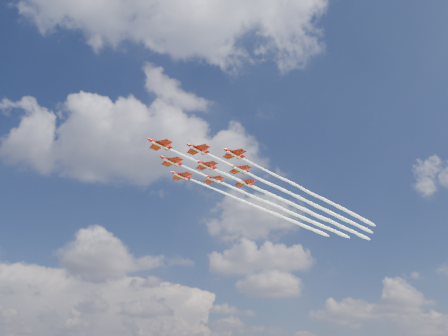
{
  "coord_description": "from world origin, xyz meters",
  "views": [
    {
      "loc": [
        0.44,
        -145.89,
        4.0
      ],
      "look_at": [
        9.59,
        -4.77,
        71.87
      ],
      "focal_mm": 35.0,
      "sensor_mm": 36.0,
      "label": 1
    }
  ],
  "objects": [
    {
      "name": "jet_row2_port",
      "position": [
        39.71,
        20.85,
        72.91
      ],
      "size": [
        85.51,
        80.7,
        2.54
      ],
      "rotation": [
        0.0,
        0.0,
        0.76
      ],
      "color": "#BB0A0A"
    },
    {
      "name": "jet_row3_port",
      "position": [
        52.08,
        23.31,
        72.91
      ],
      "size": [
        85.51,
        80.7,
        2.54
      ],
      "rotation": [
        0.0,
        0.0,
        0.76
      ],
      "color": "#BB0A0A"
    },
    {
      "name": "jet_tail",
      "position": [
        58.45,
        47.7,
        72.91
      ],
      "size": [
        85.51,
        80.7,
        2.54
      ],
      "rotation": [
        0.0,
        0.0,
        0.76
      ],
      "color": "#BB0A0A"
    },
    {
      "name": "jet_row3_centre",
      "position": [
        42.9,
        33.04,
        72.91
      ],
      "size": [
        85.51,
        80.7,
        2.54
      ],
      "rotation": [
        0.0,
        0.0,
        0.76
      ],
      "color": "#BB0A0A"
    },
    {
      "name": "jet_row2_starb",
      "position": [
        30.54,
        30.58,
        72.91
      ],
      "size": [
        85.51,
        80.7,
        2.54
      ],
      "rotation": [
        0.0,
        0.0,
        0.76
      ],
      "color": "#BB0A0A"
    },
    {
      "name": "jet_lead",
      "position": [
        27.35,
        18.38,
        72.91
      ],
      "size": [
        85.51,
        80.7,
        2.54
      ],
      "rotation": [
        0.0,
        0.0,
        0.76
      ],
      "color": "#BB0A0A"
    },
    {
      "name": "jet_row3_starb",
      "position": [
        33.72,
        42.78,
        72.91
      ],
      "size": [
        85.51,
        80.7,
        2.54
      ],
      "rotation": [
        0.0,
        0.0,
        0.76
      ],
      "color": "#BB0A0A"
    },
    {
      "name": "jet_row4_port",
      "position": [
        55.26,
        35.5,
        72.91
      ],
      "size": [
        85.51,
        80.7,
        2.54
      ],
      "rotation": [
        0.0,
        0.0,
        0.76
      ],
      "color": "#BB0A0A"
    },
    {
      "name": "jet_row4_starb",
      "position": [
        46.09,
        45.24,
        72.91
      ],
      "size": [
        85.51,
        80.7,
        2.54
      ],
      "rotation": [
        0.0,
        0.0,
        0.76
      ],
      "color": "#BB0A0A"
    }
  ]
}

